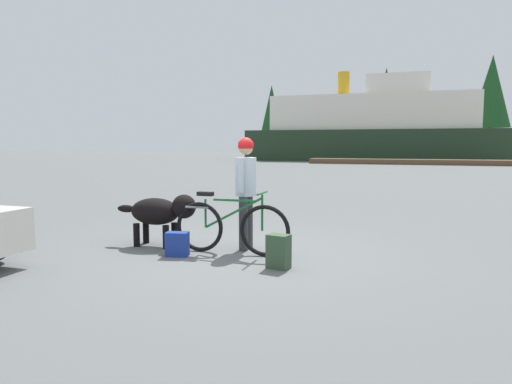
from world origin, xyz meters
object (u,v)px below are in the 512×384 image
dog (161,212)px  ferry_boat (373,130)px  bicycle (231,227)px  backpack (279,251)px  person_cyclist (246,182)px  sailboat_moored (367,155)px  handbag_pannier (177,244)px

dog → ferry_boat: bearing=90.0°
bicycle → backpack: bicycle is taller
bicycle → ferry_boat: 40.01m
dog → ferry_boat: ferry_boat is taller
bicycle → person_cyclist: bearing=75.5°
bicycle → sailboat_moored: sailboat_moored is taller
person_cyclist → handbag_pannier: size_ratio=4.91×
dog → handbag_pannier: (0.55, -0.50, -0.38)m
bicycle → ferry_boat: size_ratio=0.08×
dog → ferry_boat: size_ratio=0.06×
bicycle → person_cyclist: (0.10, 0.38, 0.62)m
ferry_boat → person_cyclist: bearing=-88.1°
person_cyclist → sailboat_moored: bearing=92.6°
backpack → handbag_pannier: 1.57m
handbag_pannier → ferry_boat: 40.38m
dog → person_cyclist: bearing=10.7°
bicycle → person_cyclist: size_ratio=1.04×
dog → handbag_pannier: size_ratio=3.97×
backpack → sailboat_moored: bearing=93.7°
person_cyclist → backpack: person_cyclist is taller
person_cyclist → ferry_boat: 39.60m
ferry_boat → backpack: bearing=-87.0°
handbag_pannier → person_cyclist: bearing=44.1°
backpack → ferry_boat: (-2.10, 40.46, 2.73)m
dog → backpack: (2.11, -0.68, -0.33)m
bicycle → person_cyclist: person_cyclist is taller
person_cyclist → handbag_pannier: bearing=-135.9°
handbag_pannier → ferry_boat: ferry_boat is taller
person_cyclist → bicycle: bearing=-104.5°
backpack → person_cyclist: bearing=130.1°
bicycle → dog: (-1.23, 0.13, 0.15)m
ferry_boat → sailboat_moored: (-0.48, -0.13, -2.46)m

